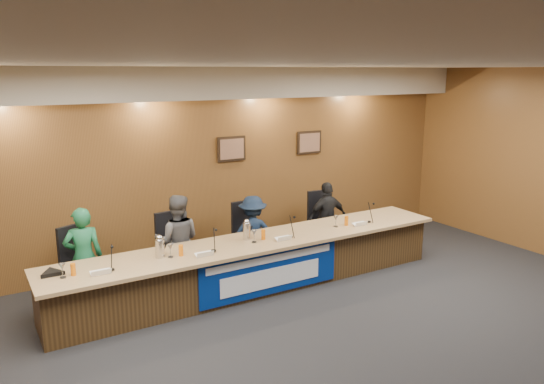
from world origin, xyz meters
The scene contains 38 objects.
floor centered at (0.00, 0.00, 0.00)m, with size 10.00×10.00×0.00m, color black.
ceiling centered at (0.00, 0.00, 3.20)m, with size 10.00×8.00×0.04m, color silver.
wall_back centered at (0.00, 4.00, 1.60)m, with size 10.00×0.04×3.20m, color brown.
soffit centered at (0.00, 3.75, 2.95)m, with size 10.00×0.50×0.50m, color beige.
dais_body centered at (0.00, 2.40, 0.35)m, with size 6.00×0.80×0.70m, color #3C2914.
dais_top centered at (0.00, 2.35, 0.72)m, with size 6.10×0.95×0.05m, color #A28053.
banner centered at (0.00, 1.99, 0.38)m, with size 2.20×0.02×0.65m, color navy.
banner_text_upper centered at (0.00, 1.97, 0.58)m, with size 2.00×0.01×0.10m, color silver.
banner_text_lower centered at (0.00, 1.97, 0.30)m, with size 1.60×0.01×0.28m, color silver.
wall_photo_left centered at (0.40, 3.97, 1.85)m, with size 0.52×0.04×0.42m, color black.
wall_photo_right centered at (2.00, 3.97, 1.85)m, with size 0.52×0.04×0.42m, color black.
panelist_a centered at (-2.29, 3.07, 0.69)m, with size 0.50×0.33×1.38m, color #19623B.
panelist_b centered at (-0.96, 3.07, 0.70)m, with size 0.68×0.53×1.39m, color #4F5054.
panelist_c centered at (0.31, 3.07, 0.61)m, with size 0.79×0.45×1.22m, color #0F1C34.
panelist_d centered at (1.78, 3.07, 0.64)m, with size 0.75×0.31×1.28m, color black.
office_chair_a centered at (-2.29, 3.17, 0.48)m, with size 0.48×0.48×0.08m, color black.
office_chair_b centered at (-0.96, 3.17, 0.48)m, with size 0.48×0.48×0.08m, color black.
office_chair_c centered at (0.31, 3.17, 0.48)m, with size 0.48×0.48×0.08m, color black.
office_chair_d centered at (1.78, 3.17, 0.48)m, with size 0.48×0.48×0.08m, color black.
nameplate_a centered at (-2.28, 2.13, 0.80)m, with size 0.24×0.06×0.09m, color white.
microphone_a centered at (-2.13, 2.24, 0.76)m, with size 0.07×0.07×0.02m, color black.
juice_glass_a centered at (-2.56, 2.30, 0.82)m, with size 0.06×0.06×0.15m, color orange.
water_glass_a centered at (-2.69, 2.29, 0.84)m, with size 0.08×0.08×0.18m, color silver.
nameplate_b centered at (-0.95, 2.09, 0.80)m, with size 0.24×0.06×0.09m, color white.
microphone_b centered at (-0.76, 2.23, 0.76)m, with size 0.07×0.07×0.02m, color black.
juice_glass_b centered at (-1.21, 2.29, 0.82)m, with size 0.06×0.06×0.15m, color orange.
water_glass_b centered at (-1.34, 2.31, 0.84)m, with size 0.08×0.08×0.18m, color silver.
nameplate_c centered at (0.31, 2.12, 0.80)m, with size 0.24×0.06×0.09m, color white.
microphone_c centered at (0.47, 2.22, 0.76)m, with size 0.07×0.07×0.02m, color black.
juice_glass_c centered at (0.08, 2.34, 0.82)m, with size 0.06×0.06×0.15m, color orange.
water_glass_c centered at (-0.10, 2.29, 0.84)m, with size 0.08×0.08×0.18m, color silver.
nameplate_d centered at (1.74, 2.13, 0.80)m, with size 0.24×0.06×0.09m, color white.
microphone_d centered at (1.99, 2.24, 0.76)m, with size 0.07×0.07×0.02m, color black.
juice_glass_d centered at (1.57, 2.29, 0.82)m, with size 0.06×0.06×0.15m, color orange.
water_glass_d centered at (1.38, 2.31, 0.84)m, with size 0.08×0.08×0.18m, color silver.
carafe_left centered at (-1.46, 2.37, 0.87)m, with size 0.12×0.12×0.24m, color silver.
carafe_mid centered at (-0.13, 2.46, 0.87)m, with size 0.11×0.11×0.25m, color silver.
speakerphone centered at (-2.78, 2.46, 0.78)m, with size 0.32×0.32×0.05m, color black.
Camera 1 is at (-3.58, -4.02, 3.14)m, focal length 35.00 mm.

